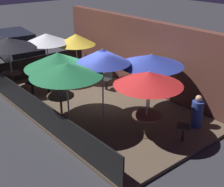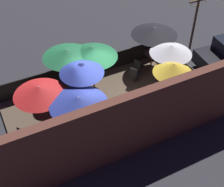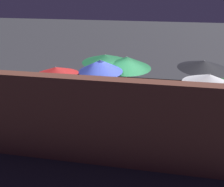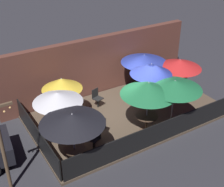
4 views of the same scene
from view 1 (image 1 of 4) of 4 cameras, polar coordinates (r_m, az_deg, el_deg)
The scene contains 22 objects.
ground_plane at distance 12.05m, azimuth -2.94°, elevation -2.51°, with size 60.00×60.00×0.00m, color #2D2D33.
patio_deck at distance 12.03m, azimuth -2.94°, elevation -2.25°, with size 8.78×4.88×0.12m.
building_wall at distance 13.15m, azimuth 6.33°, elevation 6.74°, with size 10.38×0.36×3.03m.
fence_front at distance 10.69m, azimuth -13.33°, elevation -3.17°, with size 8.58×0.05×0.95m.
fence_side_left at distance 15.30m, azimuth -12.85°, elevation 5.08°, with size 0.05×4.68×0.95m.
patio_umbrella_0 at distance 9.23m, azimuth 6.67°, elevation 2.75°, with size 2.09×2.09×2.12m.
patio_umbrella_1 at distance 10.56m, azimuth -9.86°, elevation 6.02°, with size 2.27×2.27×2.31m.
patio_umbrella_2 at distance 13.48m, azimuth -18.54°, elevation 8.80°, with size 2.30×2.30×2.21m.
patio_umbrella_3 at distance 9.52m, azimuth -8.39°, elevation 4.32°, with size 2.25×2.25×2.26m.
patio_umbrella_4 at distance 10.32m, azimuth -1.76°, elevation 6.85°, with size 1.86×1.86×2.45m.
patio_umbrella_5 at distance 10.84m, azimuth 7.19°, elevation 6.11°, with size 2.26×2.26×2.15m.
patio_umbrella_6 at distance 14.00m, azimuth -11.93°, elevation 9.86°, with size 1.95×1.95×2.18m.
patio_umbrella_7 at distance 14.03m, azimuth -6.61°, elevation 9.81°, with size 1.73×1.73×2.12m.
dining_table_0 at distance 9.79m, azimuth 6.30°, elevation -4.66°, with size 0.91×0.91×0.71m.
dining_table_1 at distance 11.07m, azimuth -9.36°, elevation -1.05°, with size 0.96×0.96×0.77m.
dining_table_2 at distance 13.88m, azimuth -17.78°, elevation 3.06°, with size 0.79×0.79×0.73m.
patio_chair_0 at distance 9.69m, azimuth 13.36°, elevation -5.77°, with size 0.55×0.55×0.95m.
patio_chair_1 at distance 12.90m, azimuth -11.33°, elevation 1.90°, with size 0.55×0.55×0.93m.
patio_chair_2 at distance 13.19m, azimuth -0.90°, elevation 2.84°, with size 0.50×0.50×0.93m.
patio_chair_3 at distance 13.14m, azimuth -14.21°, elevation 2.05°, with size 0.52×0.52×0.94m.
patron_0 at distance 10.64m, azimuth 15.29°, elevation -3.43°, with size 0.53×0.53×1.12m.
parked_car_0 at distance 18.18m, azimuth -17.28°, elevation 8.34°, with size 4.70×2.19×1.62m.
Camera 1 is at (8.72, -6.43, 5.28)m, focal length 50.00 mm.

